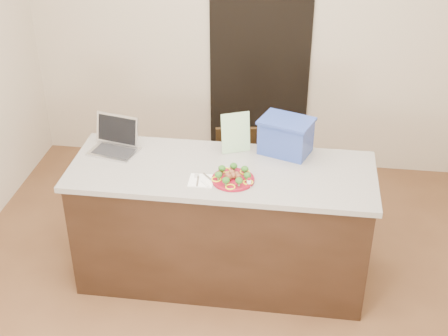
# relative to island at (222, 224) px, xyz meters

# --- Properties ---
(ground) EXTENTS (4.00, 4.00, 0.00)m
(ground) POSITION_rel_island_xyz_m (0.00, -0.25, -0.46)
(ground) COLOR brown
(ground) RESTS_ON ground
(room_shell) EXTENTS (4.00, 4.00, 4.00)m
(room_shell) POSITION_rel_island_xyz_m (0.00, -0.25, 1.16)
(room_shell) COLOR white
(room_shell) RESTS_ON ground
(doorway) EXTENTS (0.90, 0.02, 2.00)m
(doorway) POSITION_rel_island_xyz_m (0.10, 1.73, 0.54)
(doorway) COLOR black
(doorway) RESTS_ON ground
(island) EXTENTS (2.06, 0.76, 0.92)m
(island) POSITION_rel_island_xyz_m (0.00, 0.00, 0.00)
(island) COLOR black
(island) RESTS_ON ground
(plate) EXTENTS (0.28, 0.28, 0.02)m
(plate) POSITION_rel_island_xyz_m (0.09, -0.14, 0.47)
(plate) COLOR maroon
(plate) RESTS_ON island
(meatballs) EXTENTS (0.11, 0.10, 0.04)m
(meatballs) POSITION_rel_island_xyz_m (0.09, -0.13, 0.50)
(meatballs) COLOR brown
(meatballs) RESTS_ON plate
(broccoli) EXTENTS (0.24, 0.23, 0.04)m
(broccoli) POSITION_rel_island_xyz_m (0.09, -0.14, 0.51)
(broccoli) COLOR #1F5115
(broccoli) RESTS_ON plate
(pepper_rings) EXTENTS (0.27, 0.27, 0.01)m
(pepper_rings) POSITION_rel_island_xyz_m (0.09, -0.14, 0.48)
(pepper_rings) COLOR yellow
(pepper_rings) RESTS_ON plate
(napkin) EXTENTS (0.16, 0.16, 0.01)m
(napkin) POSITION_rel_island_xyz_m (-0.11, -0.17, 0.46)
(napkin) COLOR white
(napkin) RESTS_ON island
(fork) EXTENTS (0.03, 0.15, 0.00)m
(fork) POSITION_rel_island_xyz_m (-0.13, -0.16, 0.47)
(fork) COLOR silver
(fork) RESTS_ON napkin
(knife) EXTENTS (0.08, 0.17, 0.01)m
(knife) POSITION_rel_island_xyz_m (-0.08, -0.19, 0.47)
(knife) COLOR white
(knife) RESTS_ON napkin
(yogurt_bottle) EXTENTS (0.03, 0.03, 0.06)m
(yogurt_bottle) POSITION_rel_island_xyz_m (0.20, -0.20, 0.48)
(yogurt_bottle) COLOR white
(yogurt_bottle) RESTS_ON island
(laptop) EXTENTS (0.37, 0.32, 0.23)m
(laptop) POSITION_rel_island_xyz_m (-0.78, 0.18, 0.52)
(laptop) COLOR silver
(laptop) RESTS_ON island
(leaflet) EXTENTS (0.20, 0.12, 0.29)m
(leaflet) POSITION_rel_island_xyz_m (0.06, 0.26, 0.60)
(leaflet) COLOR white
(leaflet) RESTS_ON island
(blue_box) EXTENTS (0.42, 0.35, 0.25)m
(blue_box) POSITION_rel_island_xyz_m (0.41, 0.29, 0.59)
(blue_box) COLOR #2A4199
(blue_box) RESTS_ON island
(chair) EXTENTS (0.43, 0.43, 0.85)m
(chair) POSITION_rel_island_xyz_m (0.04, 0.65, 0.02)
(chair) COLOR #32200F
(chair) RESTS_ON ground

